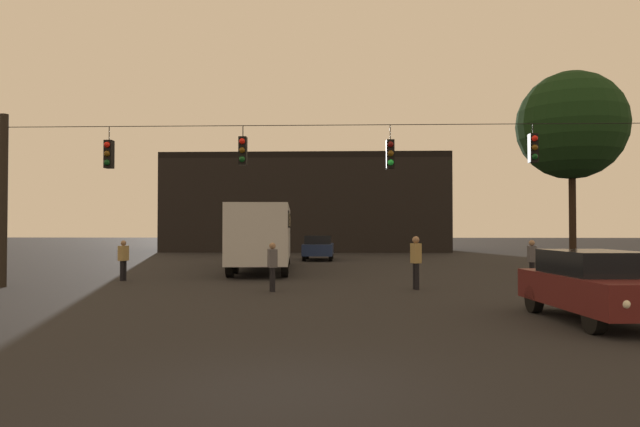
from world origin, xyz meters
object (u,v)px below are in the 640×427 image
Objects in this scene: car_near_right at (596,285)px; car_far_left at (318,247)px; city_bus at (263,231)px; pedestrian_near_bus at (272,264)px; tree_left_silhouette at (572,126)px; pedestrian_crossing_left at (123,258)px; pedestrian_crossing_center at (416,259)px; pedestrian_crossing_right at (532,259)px.

car_far_left is at bearing 106.24° from car_near_right.
car_near_right is at bearing -58.61° from city_bus.
city_bus is 17.72m from car_near_right.
pedestrian_near_bus reaches higher than car_near_right.
car_near_right is at bearing -109.78° from tree_left_silhouette.
pedestrian_near_bus is at bearing -30.61° from pedestrian_crossing_left.
pedestrian_crossing_center is 16.26m from tree_left_silhouette.
pedestrian_crossing_left is 0.97× the size of pedestrian_crossing_right.
car_far_left is (-6.91, 23.71, 0.00)m from car_near_right.
tree_left_silhouette reaches higher than pedestrian_crossing_left.
car_near_right is 8.72m from pedestrian_crossing_right.
car_near_right is 2.56× the size of pedestrian_crossing_center.
city_bus is 12.47m from pedestrian_crossing_right.
pedestrian_crossing_right is at bearing -118.42° from tree_left_silhouette.
city_bus is at bearing -169.45° from tree_left_silhouette.
car_far_left is 2.50× the size of pedestrian_crossing_center.
pedestrian_crossing_center is at bearing -154.13° from pedestrian_crossing_right.
tree_left_silhouette is at bearing 61.58° from pedestrian_crossing_right.
pedestrian_crossing_left is at bearing 177.50° from pedestrian_crossing_right.
car_near_right is 20.23m from tree_left_silhouette.
city_bus is 6.43× the size of pedestrian_crossing_center.
tree_left_silhouette reaches higher than pedestrian_crossing_center.
pedestrian_near_bus is at bearing -169.92° from pedestrian_crossing_center.
city_bus is 7.29× the size of pedestrian_crossing_left.
pedestrian_crossing_center is at bearing -14.65° from pedestrian_crossing_left.
car_far_left is 0.43× the size of tree_left_silhouette.
pedestrian_crossing_right is (10.60, -6.49, -0.99)m from city_bus.
car_far_left is 17.23m from pedestrian_crossing_right.
car_far_left is 2.77× the size of pedestrian_crossing_right.
pedestrian_crossing_left is at bearing 146.06° from car_near_right.
car_far_left is at bearing 118.78° from pedestrian_crossing_right.
pedestrian_crossing_center is at bearing 10.08° from pedestrian_near_bus.
pedestrian_near_bus is (-4.61, -0.82, -0.12)m from pedestrian_crossing_center.
car_far_left is 2.81× the size of pedestrian_near_bus.
car_near_right is 2.83× the size of pedestrian_crossing_right.
pedestrian_crossing_right is (1.39, 8.61, 0.08)m from car_near_right.
pedestrian_crossing_right is (8.29, -15.10, 0.08)m from car_far_left.
car_near_right is 24.70m from car_far_left.
city_bus is 9.64m from pedestrian_near_bus.
car_near_right is 0.44× the size of tree_left_silhouette.
pedestrian_crossing_left is (-13.77, 9.27, 0.06)m from car_near_right.
pedestrian_near_bus is 19.86m from tree_left_silhouette.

